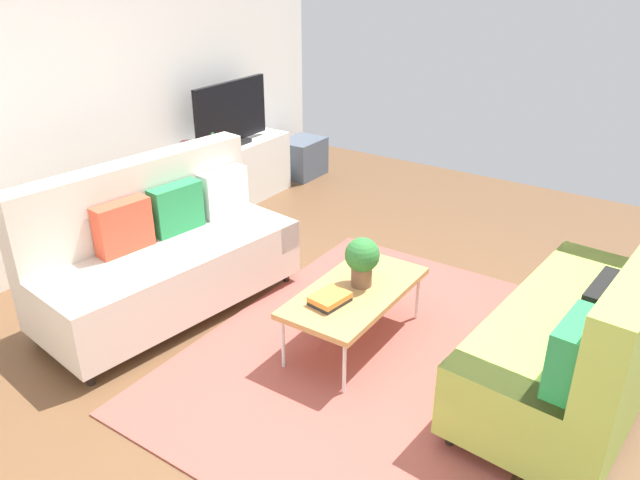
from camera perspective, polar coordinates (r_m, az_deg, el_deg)
The scene contains 15 objects.
ground_plane at distance 4.25m, azimuth 3.65°, elevation -10.12°, with size 7.68×7.68×0.00m, color brown.
wall_far at distance 5.50m, azimuth -22.55°, elevation 12.99°, with size 6.40×0.12×2.90m, color white.
area_rug at distance 4.20m, azimuth 5.17°, elevation -10.53°, with size 2.90×2.20×0.01m, color #9E4C42.
couch_beige at distance 4.64m, azimuth -14.42°, elevation -1.13°, with size 2.00×1.09×1.10m.
couch_green at distance 3.92m, azimuth 23.80°, elevation -8.03°, with size 1.96×0.99×1.10m.
coffee_table at distance 4.11m, azimuth 3.29°, elevation -4.92°, with size 1.10×0.56×0.42m.
tv_console at distance 6.53m, azimuth -8.02°, elevation 6.10°, with size 1.40×0.44×0.64m, color silver.
tv at distance 6.34m, azimuth -8.23°, elevation 11.46°, with size 1.00×0.20×0.64m.
storage_trunk at distance 7.32m, azimuth -1.65°, elevation 7.65°, with size 0.52×0.40×0.44m, color #4C5666.
potted_plant at distance 4.05m, azimuth 3.93°, elevation -1.73°, with size 0.23×0.23×0.34m.
table_book_0 at distance 3.93m, azimuth 0.92°, elevation -5.71°, with size 0.24×0.18×0.02m, color #262626.
table_book_1 at distance 3.92m, azimuth 0.92°, elevation -5.33°, with size 0.24×0.18×0.04m, color orange.
vase_0 at distance 6.05m, azimuth -12.27°, elevation 8.20°, with size 0.10×0.10×0.17m, color #B24C4C.
bottle_0 at distance 6.09m, azimuth -10.57°, elevation 8.59°, with size 0.05×0.05×0.19m, color purple.
bottle_1 at distance 6.16m, azimuth -9.95°, elevation 8.89°, with size 0.04×0.04×0.20m, color #3F8C4C.
Camera 1 is at (-3.00, -1.70, 2.48)m, focal length 34.46 mm.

